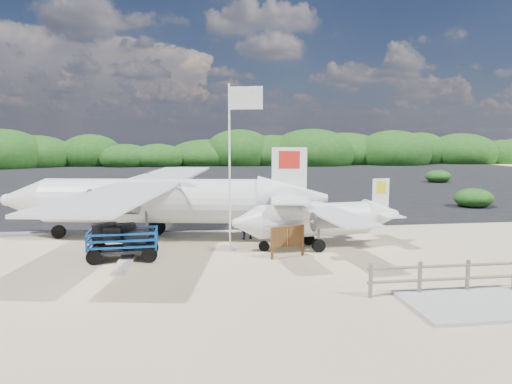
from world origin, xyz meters
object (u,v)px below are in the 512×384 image
signboard (287,257)px  aircraft_small (143,183)px  baggage_cart (124,260)px  flagpole (230,250)px  crew_a (247,219)px  crew_b (272,215)px  aircraft_large (402,184)px

signboard → aircraft_small: 30.42m
baggage_cart → signboard: baggage_cart is taller
signboard → flagpole: bearing=126.5°
baggage_cart → crew_a: crew_a is taller
flagpole → crew_a: (0.90, 1.87, 0.92)m
crew_b → flagpole: bearing=81.0°
baggage_cart → signboard: bearing=-6.9°
flagpole → aircraft_large: size_ratio=0.38×
baggage_cart → aircraft_small: bearing=92.7°
signboard → crew_a: 3.64m
baggage_cart → aircraft_large: 32.74m
flagpole → aircraft_small: flagpole is taller
signboard → baggage_cart: bearing=156.3°
baggage_cart → crew_b: (6.43, 4.43, 0.75)m
flagpole → crew_b: size_ratio=4.42×
flagpole → aircraft_small: (-6.40, 27.76, 0.00)m
flagpole → aircraft_large: (18.36, 22.94, 0.00)m
signboard → aircraft_large: (16.28, 24.38, 0.00)m
crew_a → aircraft_large: aircraft_large is taller
signboard → aircraft_small: bearing=87.5°
signboard → crew_b: size_ratio=1.01×
crew_b → crew_a: bearing=73.3°
aircraft_small → signboard: bearing=100.4°
signboard → crew_a: bearing=90.9°
flagpole → crew_b: 4.30m
aircraft_large → aircraft_small: 25.23m
baggage_cart → aircraft_small: size_ratio=0.36×
signboard → crew_a: size_ratio=0.83×
baggage_cart → flagpole: 4.18m
crew_b → aircraft_small: size_ratio=0.20×
signboard → crew_a: (-1.18, 3.32, 0.92)m
crew_a → flagpole: bearing=46.7°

